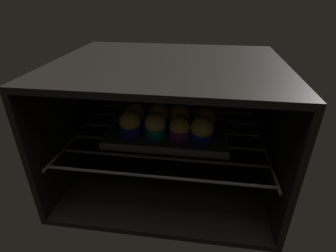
% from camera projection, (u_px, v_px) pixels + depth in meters
% --- Properties ---
extents(oven_cavity, '(0.59, 0.47, 0.37)m').
position_uv_depth(oven_cavity, '(170.00, 119.00, 0.80)').
color(oven_cavity, black).
rests_on(oven_cavity, ground).
extents(oven_rack, '(0.55, 0.42, 0.01)m').
position_uv_depth(oven_rack, '(168.00, 136.00, 0.78)').
color(oven_rack, '#4C494C').
rests_on(oven_rack, oven_cavity).
extents(baking_tray, '(0.34, 0.20, 0.02)m').
position_uv_depth(baking_tray, '(168.00, 133.00, 0.77)').
color(baking_tray, '#4C4C51').
rests_on(baking_tray, oven_rack).
extents(muffin_row0_col0, '(0.06, 0.06, 0.07)m').
position_uv_depth(muffin_row0_col0, '(130.00, 124.00, 0.74)').
color(muffin_row0_col0, '#1928B7').
rests_on(muffin_row0_col0, baking_tray).
extents(muffin_row0_col1, '(0.06, 0.06, 0.07)m').
position_uv_depth(muffin_row0_col1, '(155.00, 126.00, 0.73)').
color(muffin_row0_col1, '#0C8C84').
rests_on(muffin_row0_col1, baking_tray).
extents(muffin_row0_col2, '(0.06, 0.06, 0.07)m').
position_uv_depth(muffin_row0_col2, '(180.00, 128.00, 0.72)').
color(muffin_row0_col2, '#7A238C').
rests_on(muffin_row0_col2, baking_tray).
extents(muffin_row0_col3, '(0.06, 0.06, 0.07)m').
position_uv_depth(muffin_row0_col3, '(202.00, 130.00, 0.71)').
color(muffin_row0_col3, '#1928B7').
rests_on(muffin_row0_col3, baking_tray).
extents(muffin_row1_col0, '(0.06, 0.06, 0.07)m').
position_uv_depth(muffin_row1_col0, '(136.00, 115.00, 0.79)').
color(muffin_row1_col0, '#1928B7').
rests_on(muffin_row1_col0, baking_tray).
extents(muffin_row1_col1, '(0.06, 0.06, 0.07)m').
position_uv_depth(muffin_row1_col1, '(159.00, 116.00, 0.78)').
color(muffin_row1_col1, '#7A238C').
rests_on(muffin_row1_col1, baking_tray).
extents(muffin_row1_col2, '(0.06, 0.06, 0.07)m').
position_uv_depth(muffin_row1_col2, '(180.00, 117.00, 0.77)').
color(muffin_row1_col2, '#1928B7').
rests_on(muffin_row1_col2, baking_tray).
extents(muffin_row1_col3, '(0.06, 0.06, 0.07)m').
position_uv_depth(muffin_row1_col3, '(205.00, 120.00, 0.77)').
color(muffin_row1_col3, '#1928B7').
rests_on(muffin_row1_col3, baking_tray).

